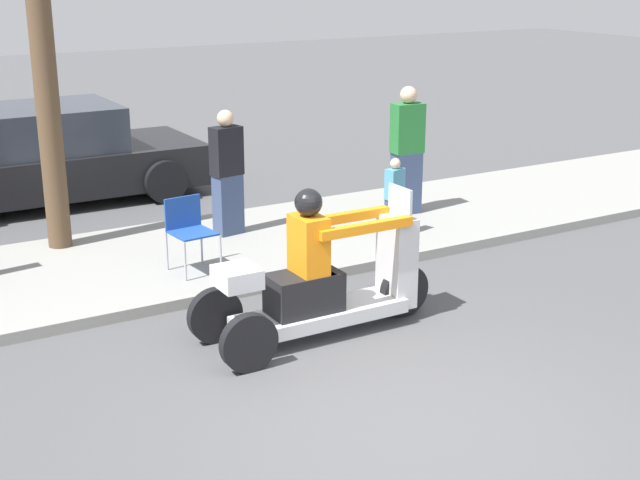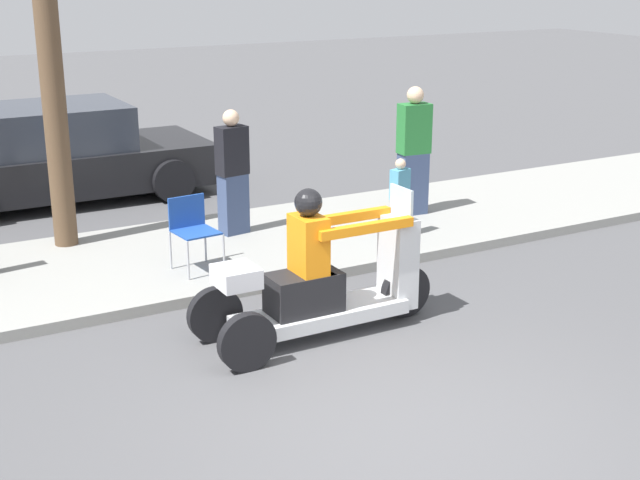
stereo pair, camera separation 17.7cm
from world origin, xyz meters
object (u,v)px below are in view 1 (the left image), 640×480
(spectator_end_of_line, at_px, (394,199))
(spectator_with_child, at_px, (227,175))
(motorcycle_trike, at_px, (322,284))
(parked_car_lot_center, at_px, (44,157))
(folding_chair_curbside, at_px, (188,226))
(spectator_far_back, at_px, (407,153))
(tree_trunk, at_px, (47,101))

(spectator_end_of_line, bearing_deg, spectator_with_child, 146.41)
(motorcycle_trike, distance_m, parked_car_lot_center, 6.41)
(spectator_with_child, relative_size, folding_chair_curbside, 1.93)
(spectator_far_back, height_order, tree_trunk, tree_trunk)
(parked_car_lot_center, distance_m, tree_trunk, 2.93)
(motorcycle_trike, xyz_separation_m, parked_car_lot_center, (-1.04, 6.32, 0.16))
(spectator_with_child, height_order, parked_car_lot_center, spectator_with_child)
(spectator_end_of_line, bearing_deg, tree_trunk, 155.09)
(spectator_end_of_line, relative_size, tree_trunk, 0.28)
(folding_chair_curbside, bearing_deg, spectator_end_of_line, -2.88)
(spectator_end_of_line, distance_m, spectator_far_back, 1.17)
(motorcycle_trike, bearing_deg, parked_car_lot_center, 99.36)
(folding_chair_curbside, bearing_deg, spectator_far_back, 11.12)
(motorcycle_trike, xyz_separation_m, spectator_end_of_line, (2.20, 1.96, 0.09))
(spectator_with_child, xyz_separation_m, tree_trunk, (-1.99, 0.58, 1.01))
(parked_car_lot_center, relative_size, tree_trunk, 1.24)
(spectator_with_child, distance_m, spectator_far_back, 2.53)
(motorcycle_trike, height_order, parked_car_lot_center, motorcycle_trike)
(folding_chair_curbside, bearing_deg, parked_car_lot_center, 97.35)
(spectator_with_child, xyz_separation_m, folding_chair_curbside, (-0.95, -1.02, -0.26))
(motorcycle_trike, bearing_deg, folding_chair_curbside, 103.33)
(spectator_far_back, bearing_deg, folding_chair_curbside, -168.88)
(spectator_end_of_line, xyz_separation_m, parked_car_lot_center, (-3.24, 4.36, 0.07))
(spectator_end_of_line, relative_size, spectator_far_back, 0.58)
(spectator_end_of_line, xyz_separation_m, folding_chair_curbside, (-2.70, 0.14, 0.02))
(spectator_end_of_line, height_order, folding_chair_curbside, spectator_end_of_line)
(spectator_with_child, relative_size, parked_car_lot_center, 0.36)
(spectator_end_of_line, bearing_deg, spectator_far_back, 46.91)
(motorcycle_trike, distance_m, spectator_far_back, 4.08)
(motorcycle_trike, xyz_separation_m, tree_trunk, (-1.54, 3.70, 1.37))
(motorcycle_trike, distance_m, spectator_end_of_line, 2.95)
(parked_car_lot_center, bearing_deg, tree_trunk, -100.68)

